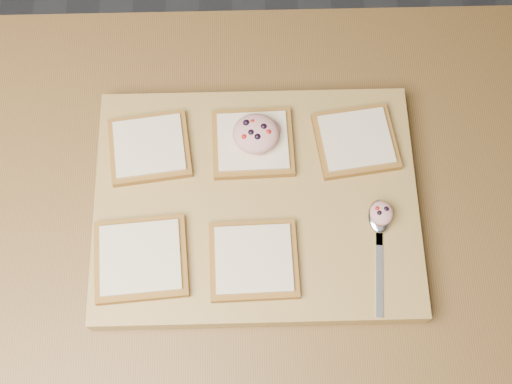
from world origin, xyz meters
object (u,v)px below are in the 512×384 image
cutting_board (256,203)px  spoon (379,225)px  bread_far_center (253,143)px  tuna_salad_dollop (256,133)px

cutting_board → spoon: 0.18m
bread_far_center → spoon: bearing=-36.5°
cutting_board → bread_far_center: bearing=91.9°
bread_far_center → tuna_salad_dollop: (0.00, 0.00, 0.02)m
bread_far_center → tuna_salad_dollop: bearing=37.0°
bread_far_center → cutting_board: bearing=-88.1°
tuna_salad_dollop → spoon: size_ratio=0.40×
spoon → tuna_salad_dollop: bearing=142.1°
cutting_board → tuna_salad_dollop: size_ratio=6.93×
bread_far_center → spoon: 0.22m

